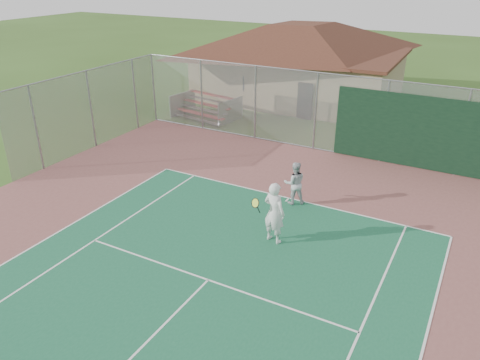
# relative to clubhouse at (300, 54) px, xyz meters

# --- Properties ---
(back_fence) EXTENTS (20.08, 0.11, 3.53)m
(back_fence) POSITION_rel_clubhouse_xyz_m (7.06, -7.88, -1.06)
(back_fence) COLOR gray
(back_fence) RESTS_ON ground
(side_fence_left) EXTENTS (0.08, 9.00, 3.50)m
(side_fence_left) POSITION_rel_clubhouse_xyz_m (-5.05, -12.36, -0.98)
(side_fence_left) COLOR gray
(side_fence_left) RESTS_ON ground
(clubhouse) EXTENTS (12.70, 8.68, 5.37)m
(clubhouse) POSITION_rel_clubhouse_xyz_m (0.00, 0.00, 0.00)
(clubhouse) COLOR tan
(clubhouse) RESTS_ON ground
(bleachers) EXTENTS (3.49, 2.34, 1.21)m
(bleachers) POSITION_rel_clubhouse_xyz_m (-2.89, -6.25, -2.09)
(bleachers) COLOR #AD2F27
(bleachers) RESTS_ON ground
(player_white_front) EXTENTS (1.08, 0.78, 1.95)m
(player_white_front) POSITION_rel_clubhouse_xyz_m (5.65, -15.84, -1.75)
(player_white_front) COLOR silver
(player_white_front) RESTS_ON ground
(player_grey_back) EXTENTS (0.95, 0.90, 1.55)m
(player_grey_back) POSITION_rel_clubhouse_xyz_m (5.24, -13.24, -1.95)
(player_grey_back) COLOR #B5B8BB
(player_grey_back) RESTS_ON ground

